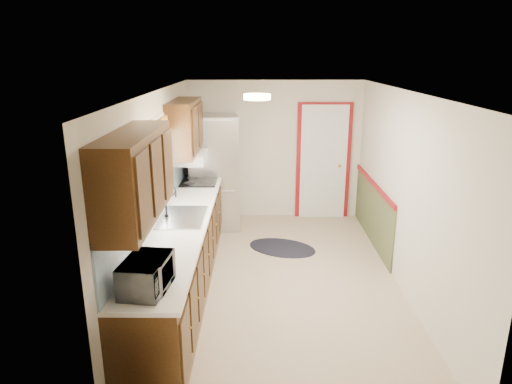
{
  "coord_description": "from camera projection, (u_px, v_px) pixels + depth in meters",
  "views": [
    {
      "loc": [
        -0.28,
        -5.32,
        2.81
      ],
      "look_at": [
        -0.31,
        0.17,
        1.15
      ],
      "focal_mm": 32.0,
      "sensor_mm": 36.0,
      "label": 1
    }
  ],
  "objects": [
    {
      "name": "room_shell",
      "position": [
        282.0,
        192.0,
        5.56
      ],
      "size": [
        3.2,
        5.2,
        2.52
      ],
      "color": "tan",
      "rests_on": "ground"
    },
    {
      "name": "refrigerator",
      "position": [
        214.0,
        172.0,
        7.55
      ],
      "size": [
        0.87,
        0.83,
        1.88
      ],
      "rotation": [
        0.0,
        0.0,
        0.13
      ],
      "color": "#B7B7BC",
      "rests_on": "ground"
    },
    {
      "name": "microwave",
      "position": [
        146.0,
        271.0,
        3.72
      ],
      "size": [
        0.34,
        0.53,
        0.34
      ],
      "primitive_type": "imported",
      "rotation": [
        0.0,
        0.0,
        1.45
      ],
      "color": "white",
      "rests_on": "kitchen_run"
    },
    {
      "name": "ceiling_fixture",
      "position": [
        257.0,
        97.0,
        5.03
      ],
      "size": [
        0.3,
        0.3,
        0.06
      ],
      "primitive_type": "cylinder",
      "color": "#FFD88C",
      "rests_on": "room_shell"
    },
    {
      "name": "rug",
      "position": [
        282.0,
        248.0,
        6.89
      ],
      "size": [
        1.21,
        1.03,
        0.01
      ],
      "primitive_type": "ellipsoid",
      "rotation": [
        0.0,
        0.0,
        -0.42
      ],
      "color": "black",
      "rests_on": "ground"
    },
    {
      "name": "back_wall_trim",
      "position": [
        333.0,
        172.0,
        7.76
      ],
      "size": [
        1.12,
        2.3,
        2.08
      ],
      "color": "maroon",
      "rests_on": "ground"
    },
    {
      "name": "kitchen_run",
      "position": [
        178.0,
        231.0,
        5.4
      ],
      "size": [
        0.63,
        4.0,
        2.2
      ],
      "color": "#38200C",
      "rests_on": "ground"
    },
    {
      "name": "cooktop",
      "position": [
        199.0,
        181.0,
        6.98
      ],
      "size": [
        0.54,
        0.64,
        0.02
      ],
      "primitive_type": "cube",
      "color": "black",
      "rests_on": "kitchen_run"
    }
  ]
}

